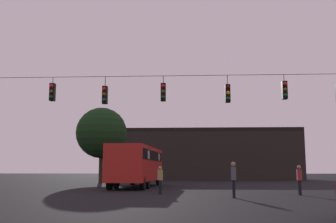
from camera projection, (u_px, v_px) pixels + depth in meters
The scene contains 8 objects.
ground_plane at pixel (194, 188), 28.93m from camera, with size 168.00×168.00×0.00m, color black.
overhead_signal_span at pixel (195, 116), 20.72m from camera, with size 21.95×0.44×6.74m.
city_bus at pixel (138, 162), 30.36m from camera, with size 3.05×11.11×3.00m.
pedestrian_crossing_left at pixel (160, 178), 22.06m from camera, with size 0.33×0.41×1.53m.
pedestrian_crossing_center at pixel (299, 178), 21.12m from camera, with size 0.28×0.38×1.58m.
pedestrian_crossing_right at pixel (234, 177), 19.19m from camera, with size 0.28×0.39×1.72m.
corner_building at pixel (208, 155), 53.23m from camera, with size 23.43×8.56×6.49m.
tree_left_silhouette at pixel (102, 133), 39.27m from camera, with size 5.01×5.01×7.41m.
Camera 1 is at (-0.44, -4.99, 1.40)m, focal length 42.43 mm.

